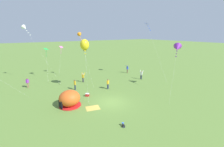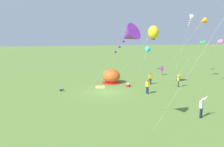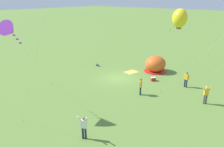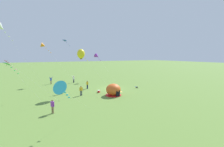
{
  "view_description": "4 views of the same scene",
  "coord_description": "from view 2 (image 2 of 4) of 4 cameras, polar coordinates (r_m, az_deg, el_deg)",
  "views": [
    {
      "loc": [
        -9.99,
        -15.8,
        9.23
      ],
      "look_at": [
        3.69,
        5.75,
        2.22
      ],
      "focal_mm": 24.0,
      "sensor_mm": 36.0,
      "label": 1
    },
    {
      "loc": [
        25.65,
        -6.23,
        6.75
      ],
      "look_at": [
        1.54,
        0.41,
        2.57
      ],
      "focal_mm": 35.0,
      "sensor_mm": 36.0,
      "label": 2
    },
    {
      "loc": [
        19.13,
        15.4,
        9.28
      ],
      "look_at": [
        3.4,
        1.99,
        1.96
      ],
      "focal_mm": 35.0,
      "sensor_mm": 36.0,
      "label": 3
    },
    {
      "loc": [
        -28.22,
        14.03,
        7.06
      ],
      "look_at": [
        -0.88,
        0.29,
        3.37
      ],
      "focal_mm": 24.0,
      "sensor_mm": 36.0,
      "label": 4
    }
  ],
  "objects": [
    {
      "name": "kite_white",
      "position": [
        41.33,
        19.95,
        13.53
      ],
      "size": [
        4.95,
        6.29,
        10.63
      ],
      "color": "silver",
      "rests_on": "ground"
    },
    {
      "name": "kite_green",
      "position": [
        38.56,
        22.26,
        7.24
      ],
      "size": [
        1.49,
        4.81,
        6.27
      ],
      "color": "silver",
      "rests_on": "ground"
    },
    {
      "name": "picnic_blanket",
      "position": [
        29.97,
        -3.13,
        -3.53
      ],
      "size": [
        1.95,
        1.64,
        0.01
      ],
      "primitive_type": "cube",
      "rotation": [
        0.0,
        0.0,
        -0.22
      ],
      "color": "gold",
      "rests_on": "ground"
    },
    {
      "name": "kite_yellow",
      "position": [
        29.47,
        10.76,
        10.51
      ],
      "size": [
        2.83,
        6.33,
        8.25
      ],
      "color": "silver",
      "rests_on": "ground"
    },
    {
      "name": "kite_cyan",
      "position": [
        44.41,
        9.15,
        5.98
      ],
      "size": [
        6.18,
        5.03,
        4.89
      ],
      "color": "silver",
      "rests_on": "ground"
    },
    {
      "name": "popup_tent",
      "position": [
        32.39,
        -0.16,
        -0.74
      ],
      "size": [
        2.81,
        2.81,
        2.1
      ],
      "color": "#D8591E",
      "rests_on": "ground"
    },
    {
      "name": "person_flying_kite",
      "position": [
        19.98,
        22.36,
        -7.97
      ],
      "size": [
        0.65,
        0.72,
        1.89
      ],
      "color": "#1E2347",
      "rests_on": "ground"
    },
    {
      "name": "person_center_field",
      "position": [
        31.03,
        16.99,
        -1.61
      ],
      "size": [
        0.69,
        0.71,
        1.89
      ],
      "color": "#4C4C51",
      "rests_on": "ground"
    },
    {
      "name": "toddler_crawling",
      "position": [
        28.36,
        -12.96,
        -4.15
      ],
      "size": [
        0.36,
        0.55,
        0.32
      ],
      "color": "black",
      "rests_on": "ground"
    },
    {
      "name": "person_near_tent",
      "position": [
        31.88,
        10.0,
        -1.11
      ],
      "size": [
        0.26,
        0.59,
        1.72
      ],
      "color": "#1E2347",
      "rests_on": "ground"
    },
    {
      "name": "person_strolling",
      "position": [
        26.52,
        9.26,
        -3.23
      ],
      "size": [
        0.54,
        0.38,
        1.72
      ],
      "color": "#1E2347",
      "rests_on": "ground"
    },
    {
      "name": "person_watching_sky",
      "position": [
        40.04,
        12.86,
        0.94
      ],
      "size": [
        0.5,
        0.41,
        1.72
      ],
      "color": "#8C7251",
      "rests_on": "ground"
    },
    {
      "name": "kite_purple",
      "position": [
        14.99,
        4.35,
        9.98
      ],
      "size": [
        6.39,
        4.35,
        7.69
      ],
      "color": "silver",
      "rests_on": "ground"
    },
    {
      "name": "cooler_box",
      "position": [
        30.09,
        4.26,
        -3.07
      ],
      "size": [
        0.64,
        0.62,
        0.44
      ],
      "color": "red",
      "rests_on": "ground"
    },
    {
      "name": "kite_pink",
      "position": [
        36.4,
        25.76,
        7.11
      ],
      "size": [
        3.21,
        7.19,
        6.42
      ],
      "color": "silver",
      "rests_on": "ground"
    },
    {
      "name": "kite_orange",
      "position": [
        31.42,
        22.63,
        12.49
      ],
      "size": [
        1.09,
        7.45,
        9.31
      ],
      "color": "silver",
      "rests_on": "ground"
    },
    {
      "name": "ground_plane",
      "position": [
        27.25,
        -1.69,
        -4.85
      ],
      "size": [
        300.0,
        300.0,
        0.0
      ],
      "primitive_type": "plane",
      "color": "olive"
    }
  ]
}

